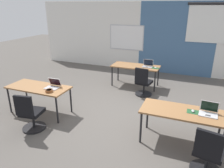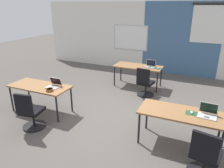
{
  "view_description": "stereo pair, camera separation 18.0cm",
  "coord_description": "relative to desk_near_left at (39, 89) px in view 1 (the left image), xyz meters",
  "views": [
    {
      "loc": [
        1.84,
        -4.51,
        2.67
      ],
      "look_at": [
        0.07,
        -0.12,
        0.88
      ],
      "focal_mm": 33.84,
      "sensor_mm": 36.0,
      "label": 1
    },
    {
      "loc": [
        2.0,
        -4.44,
        2.67
      ],
      "look_at": [
        0.07,
        -0.12,
        0.88
      ],
      "focal_mm": 33.84,
      "sensor_mm": 36.0,
      "label": 2
    }
  ],
  "objects": [
    {
      "name": "snack_bowl",
      "position": [
        0.48,
        -0.19,
        0.1
      ],
      "size": [
        0.18,
        0.18,
        0.06
      ],
      "color": "brown",
      "rests_on": "desk_near_left"
    },
    {
      "name": "mouse_near_right_end",
      "position": [
        3.69,
        0.04,
        0.08
      ],
      "size": [
        0.07,
        0.11,
        0.03
      ],
      "color": "#B2B2B7",
      "rests_on": "mousepad_near_right_end"
    },
    {
      "name": "chair_near_right_end",
      "position": [
        3.99,
        -0.75,
        -0.28
      ],
      "size": [
        0.52,
        0.58,
        0.92
      ],
      "rotation": [
        0.0,
        0.0,
        2.93
      ],
      "color": "black",
      "rests_on": "ground"
    },
    {
      "name": "laptop_near_right_end",
      "position": [
        3.96,
        0.06,
        0.11
      ],
      "size": [
        0.35,
        0.29,
        0.24
      ],
      "rotation": [
        0.0,
        0.0,
        -0.07
      ],
      "color": "silver",
      "rests_on": "desk_near_right"
    },
    {
      "name": "desk_near_right",
      "position": [
        3.5,
        0.0,
        0.0
      ],
      "size": [
        1.6,
        0.7,
        0.72
      ],
      "color": "olive",
      "rests_on": "ground"
    },
    {
      "name": "mouse_far_right",
      "position": [
        2.44,
        2.75,
        0.08
      ],
      "size": [
        0.08,
        0.11,
        0.03
      ],
      "color": "silver",
      "rests_on": "mousepad_far_right"
    },
    {
      "name": "laptop_far_right",
      "position": [
        2.16,
        2.83,
        0.11
      ],
      "size": [
        0.33,
        0.27,
        0.24
      ],
      "rotation": [
        0.0,
        0.0,
        -0.01
      ],
      "color": "#9E9EA3",
      "rests_on": "desk_far_center"
    },
    {
      "name": "desk_near_left",
      "position": [
        0.0,
        0.0,
        0.0
      ],
      "size": [
        1.6,
        0.7,
        0.72
      ],
      "color": "olive",
      "rests_on": "ground"
    },
    {
      "name": "desk_far_center",
      "position": [
        1.75,
        2.8,
        0.0
      ],
      "size": [
        1.6,
        0.7,
        0.72
      ],
      "color": "olive",
      "rests_on": "ground"
    },
    {
      "name": "chair_far_right",
      "position": [
        2.21,
        2.07,
        -0.28
      ],
      "size": [
        0.52,
        0.57,
        0.92
      ],
      "rotation": [
        0.0,
        0.0,
        3.0
      ],
      "color": "black",
      "rests_on": "ground"
    },
    {
      "name": "back_wall_assembly",
      "position": [
        1.79,
        4.8,
        0.75
      ],
      "size": [
        10.0,
        0.27,
        2.8
      ],
      "color": "silver",
      "rests_on": "ground"
    },
    {
      "name": "mousepad_near_right_end",
      "position": [
        3.69,
        0.04,
        0.06
      ],
      "size": [
        0.22,
        0.19,
        0.0
      ],
      "color": "#23512D",
      "rests_on": "desk_near_right"
    },
    {
      "name": "laptop_near_left_inner",
      "position": [
        0.39,
        0.08,
        0.11
      ],
      "size": [
        0.34,
        0.32,
        0.23
      ],
      "rotation": [
        0.0,
        0.0,
        0.04
      ],
      "color": "#B7B7BC",
      "rests_on": "desk_near_left"
    },
    {
      "name": "mousepad_far_right",
      "position": [
        2.44,
        2.75,
        0.06
      ],
      "size": [
        0.22,
        0.19,
        0.0
      ],
      "color": "#23512D",
      "rests_on": "desk_far_center"
    },
    {
      "name": "ground_plane",
      "position": [
        1.75,
        0.6,
        -0.66
      ],
      "size": [
        24.0,
        24.0,
        0.0
      ],
      "color": "#56514C"
    },
    {
      "name": "chair_near_left_inner",
      "position": [
        0.38,
        -0.77,
        -0.28
      ],
      "size": [
        0.52,
        0.57,
        0.92
      ],
      "rotation": [
        0.0,
        0.0,
        3.3
      ],
      "color": "black",
      "rests_on": "ground"
    }
  ]
}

